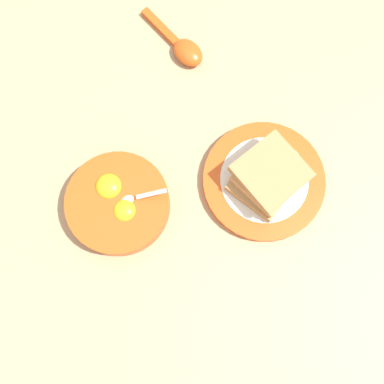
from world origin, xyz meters
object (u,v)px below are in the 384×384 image
(toast_plate, at_px, (264,181))
(toast_sandwich, at_px, (269,177))
(egg_bowl, at_px, (118,203))
(soup_spoon, at_px, (183,48))

(toast_plate, height_order, toast_sandwich, toast_sandwich)
(egg_bowl, xyz_separation_m, toast_plate, (0.24, -0.08, -0.01))
(toast_sandwich, bearing_deg, soup_spoon, 91.15)
(toast_plate, bearing_deg, soup_spoon, 91.01)
(toast_sandwich, bearing_deg, toast_plate, 101.25)
(toast_sandwich, bearing_deg, egg_bowl, 160.88)
(egg_bowl, distance_m, toast_plate, 0.25)
(toast_plate, relative_size, toast_sandwich, 1.57)
(soup_spoon, bearing_deg, toast_sandwich, -88.85)
(soup_spoon, bearing_deg, egg_bowl, -138.00)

